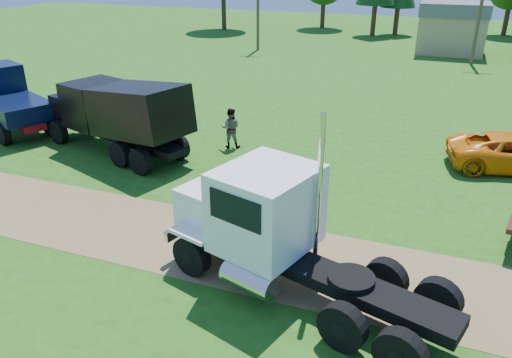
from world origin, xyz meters
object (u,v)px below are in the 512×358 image
(white_semi_tractor, at_px, (268,226))
(spectator_a, at_px, (236,220))
(navy_truck, at_px, (1,97))
(black_dump_truck, at_px, (118,112))

(white_semi_tractor, relative_size, spectator_a, 4.67)
(white_semi_tractor, distance_m, navy_truck, 20.34)
(black_dump_truck, bearing_deg, spectator_a, -17.24)
(black_dump_truck, bearing_deg, navy_truck, -170.39)
(white_semi_tractor, bearing_deg, black_dump_truck, 161.53)
(white_semi_tractor, relative_size, navy_truck, 1.14)
(black_dump_truck, distance_m, spectator_a, 10.34)
(white_semi_tractor, relative_size, black_dump_truck, 1.01)
(black_dump_truck, relative_size, navy_truck, 1.14)
(navy_truck, bearing_deg, spectator_a, 2.44)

